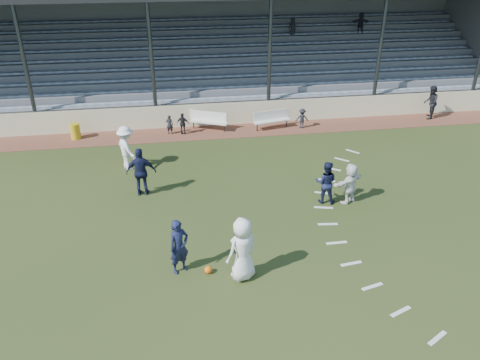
% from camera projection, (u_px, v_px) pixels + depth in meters
% --- Properties ---
extents(ground, '(90.00, 90.00, 0.00)m').
position_uv_depth(ground, '(252.00, 251.00, 15.09)').
color(ground, '#2A3616').
rests_on(ground, ground).
extents(cinder_track, '(34.00, 2.00, 0.02)m').
position_uv_depth(cinder_track, '(216.00, 132.00, 24.28)').
color(cinder_track, brown).
rests_on(cinder_track, ground).
extents(retaining_wall, '(34.00, 0.18, 1.20)m').
position_uv_depth(retaining_wall, '(213.00, 114.00, 24.93)').
color(retaining_wall, beige).
rests_on(retaining_wall, ground).
extents(bench_left, '(1.98, 1.27, 0.95)m').
position_uv_depth(bench_left, '(208.00, 119.00, 24.35)').
color(bench_left, silver).
rests_on(bench_left, cinder_track).
extents(bench_right, '(2.04, 0.87, 0.95)m').
position_uv_depth(bench_right, '(272.00, 118.00, 24.50)').
color(bench_right, silver).
rests_on(bench_right, cinder_track).
extents(trash_bin, '(0.49, 0.49, 0.78)m').
position_uv_depth(trash_bin, '(75.00, 131.00, 23.29)').
color(trash_bin, gold).
rests_on(trash_bin, cinder_track).
extents(football, '(0.23, 0.23, 0.23)m').
position_uv_depth(football, '(208.00, 270.00, 14.05)').
color(football, orange).
rests_on(football, ground).
extents(player_white_lead, '(1.17, 1.03, 2.02)m').
position_uv_depth(player_white_lead, '(242.00, 249.00, 13.48)').
color(player_white_lead, white).
rests_on(player_white_lead, ground).
extents(player_navy_lead, '(0.77, 0.69, 1.76)m').
position_uv_depth(player_navy_lead, '(179.00, 247.00, 13.80)').
color(player_navy_lead, '#141837').
rests_on(player_navy_lead, ground).
extents(player_navy_mid, '(0.98, 0.87, 1.67)m').
position_uv_depth(player_navy_mid, '(326.00, 182.00, 17.52)').
color(player_navy_mid, '#141837').
rests_on(player_navy_mid, ground).
extents(player_white_wing, '(1.23, 1.45, 1.95)m').
position_uv_depth(player_white_wing, '(127.00, 148.00, 20.02)').
color(player_white_wing, white).
rests_on(player_white_wing, ground).
extents(player_navy_wing, '(1.17, 0.55, 1.95)m').
position_uv_depth(player_navy_wing, '(141.00, 172.00, 17.98)').
color(player_navy_wing, '#141837').
rests_on(player_navy_wing, ground).
extents(player_white_back, '(1.53, 1.13, 1.60)m').
position_uv_depth(player_white_back, '(350.00, 183.00, 17.53)').
color(player_white_back, white).
rests_on(player_white_back, ground).
extents(official, '(1.05, 1.12, 1.83)m').
position_uv_depth(official, '(431.00, 102.00, 25.67)').
color(official, black).
rests_on(official, cinder_track).
extents(sub_left_near, '(0.41, 0.32, 1.00)m').
position_uv_depth(sub_left_near, '(170.00, 125.00, 23.80)').
color(sub_left_near, black).
rests_on(sub_left_near, cinder_track).
extents(sub_left_far, '(0.70, 0.43, 1.11)m').
position_uv_depth(sub_left_far, '(183.00, 124.00, 23.74)').
color(sub_left_far, black).
rests_on(sub_left_far, cinder_track).
extents(sub_right, '(0.72, 0.48, 1.05)m').
position_uv_depth(sub_right, '(302.00, 118.00, 24.55)').
color(sub_right, black).
rests_on(sub_right, cinder_track).
extents(grandstand, '(34.60, 9.00, 6.61)m').
position_uv_depth(grandstand, '(205.00, 63.00, 28.32)').
color(grandstand, slate).
rests_on(grandstand, ground).
extents(penalty_arc, '(3.89, 14.63, 0.01)m').
position_uv_depth(penalty_arc, '(373.00, 239.00, 15.66)').
color(penalty_arc, silver).
rests_on(penalty_arc, ground).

